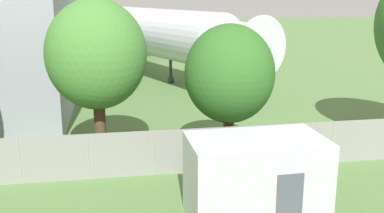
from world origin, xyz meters
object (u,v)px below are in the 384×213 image
Objects in this scene: tree_left_of_cabin at (96,55)px; tree_behind_benches at (230,74)px; airplane at (106,25)px; portable_cabin at (256,178)px.

tree_behind_benches is at bearing -9.35° from tree_left_of_cabin.
tree_left_of_cabin is at bearing -22.79° from airplane.
portable_cabin is at bearing -14.70° from airplane.
portable_cabin is 5.46m from tree_behind_benches.
portable_cabin is at bearing -94.09° from tree_behind_benches.
airplane is 10.58× the size of portable_cabin.
portable_cabin is (5.02, -35.09, -2.51)m from airplane.
airplane reaches higher than tree_behind_benches.
airplane is 35.53m from portable_cabin.
portable_cabin is 8.28m from tree_left_of_cabin.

